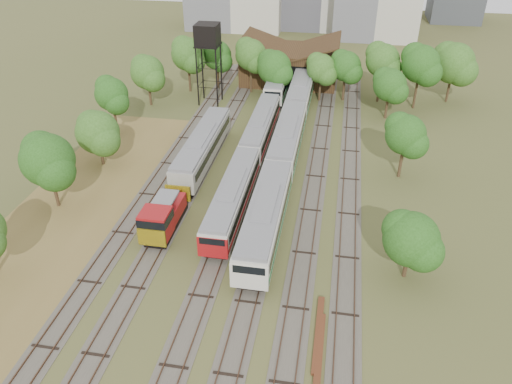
% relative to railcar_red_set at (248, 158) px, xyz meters
% --- Properties ---
extents(ground, '(240.00, 240.00, 0.00)m').
position_rel_railcar_red_set_xyz_m(ground, '(2.00, -24.67, -1.84)').
color(ground, '#475123').
rests_on(ground, ground).
extents(dry_grass_patch, '(14.00, 60.00, 0.04)m').
position_rel_railcar_red_set_xyz_m(dry_grass_patch, '(-16.00, -16.67, -1.82)').
color(dry_grass_patch, brown).
rests_on(dry_grass_patch, ground).
extents(tracks, '(24.60, 80.00, 0.19)m').
position_rel_railcar_red_set_xyz_m(tracks, '(1.33, 0.33, -1.80)').
color(tracks, '#4C473D').
rests_on(tracks, ground).
extents(railcar_red_set, '(2.82, 34.58, 3.48)m').
position_rel_railcar_red_set_xyz_m(railcar_red_set, '(0.00, 0.00, 0.00)').
color(railcar_red_set, black).
rests_on(railcar_red_set, ground).
extents(railcar_green_set, '(3.23, 52.08, 4.00)m').
position_rel_railcar_red_set_xyz_m(railcar_green_set, '(4.00, 5.16, 0.28)').
color(railcar_green_set, black).
rests_on(railcar_green_set, ground).
extents(railcar_rear, '(2.94, 16.08, 3.63)m').
position_rel_railcar_red_set_xyz_m(railcar_rear, '(0.00, 27.25, 0.08)').
color(railcar_rear, black).
rests_on(railcar_rear, ground).
extents(shunter_locomotive, '(2.75, 8.10, 3.59)m').
position_rel_railcar_red_set_xyz_m(shunter_locomotive, '(-6.00, -13.34, -0.11)').
color(shunter_locomotive, black).
rests_on(shunter_locomotive, ground).
extents(old_grey_coach, '(2.98, 18.00, 3.69)m').
position_rel_railcar_red_set_xyz_m(old_grey_coach, '(-6.00, 1.55, 0.17)').
color(old_grey_coach, black).
rests_on(old_grey_coach, ground).
extents(water_tower, '(3.51, 3.51, 12.11)m').
position_rel_railcar_red_set_xyz_m(water_tower, '(-10.05, 20.88, 8.37)').
color(water_tower, black).
rests_on(water_tower, ground).
extents(rail_pile_near, '(0.52, 7.77, 0.26)m').
position_rel_railcar_red_set_xyz_m(rail_pile_near, '(10.00, -23.89, -1.71)').
color(rail_pile_near, brown).
rests_on(rail_pile_near, ground).
extents(rail_pile_far, '(0.52, 8.27, 0.27)m').
position_rel_railcar_red_set_xyz_m(rail_pile_far, '(10.20, -26.08, -1.71)').
color(rail_pile_far, brown).
rests_on(rail_pile_far, ground).
extents(maintenance_shed, '(16.45, 11.55, 7.58)m').
position_rel_railcar_red_set_xyz_m(maintenance_shed, '(1.00, 33.31, 1.07)').
color(maintenance_shed, '#372014').
rests_on(maintenance_shed, ground).
extents(tree_band_left, '(6.45, 55.39, 8.68)m').
position_rel_railcar_red_set_xyz_m(tree_band_left, '(-18.83, -6.37, 3.46)').
color(tree_band_left, '#382616').
rests_on(tree_band_left, ground).
extents(tree_band_far, '(46.98, 9.71, 9.65)m').
position_rel_railcar_red_set_xyz_m(tree_band_far, '(7.82, 25.73, 4.17)').
color(tree_band_far, '#382616').
rests_on(tree_band_far, ground).
extents(tree_band_right, '(5.47, 39.99, 7.72)m').
position_rel_railcar_red_set_xyz_m(tree_band_right, '(17.13, 1.54, 2.96)').
color(tree_band_right, '#382616').
rests_on(tree_band_right, ground).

